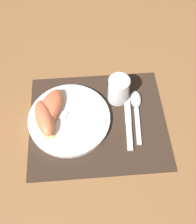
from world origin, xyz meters
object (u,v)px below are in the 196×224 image
Objects in this scene: juice_glass at (118,91)px; spoon at (136,106)px; citrus_wedge_1 at (53,111)px; knife at (128,118)px; citrus_wedge_0 at (50,105)px; citrus_wedge_2 at (44,119)px; plate at (69,119)px; fork at (70,116)px.

juice_glass is 0.07m from spoon.
juice_glass reaches higher than citrus_wedge_1.
spoon is (0.03, 0.04, 0.00)m from knife.
citrus_wedge_2 is at bearing -105.54° from citrus_wedge_0.
citrus_wedge_2 is at bearing -160.48° from juice_glass.
citrus_wedge_0 is (-0.06, 0.04, 0.02)m from plate.
citrus_wedge_0 is at bearing 112.34° from citrus_wedge_1.
spoon is 0.27m from citrus_wedge_0.
plate is at bearing -35.25° from citrus_wedge_0.
fork is at bearing 52.31° from plate.
juice_glass reaches higher than knife.
citrus_wedge_1 reaches higher than plate.
fork is (-0.18, 0.01, 0.02)m from knife.
knife is at bearing -127.51° from spoon.
plate is at bearing -127.69° from fork.
citrus_wedge_1 is at bearing -165.60° from juice_glass.
spoon is at bearing 3.18° from citrus_wedge_1.
juice_glass is 0.17m from fork.
fork is 1.40× the size of citrus_wedge_1.
knife is 0.18m from fork.
juice_glass is 0.48× the size of fork.
citrus_wedge_1 is at bearing 173.49° from knife.
juice_glass is 0.21m from citrus_wedge_1.
citrus_wedge_2 is at bearing -171.43° from spoon.
citrus_wedge_2 reaches higher than plate.
citrus_wedge_0 is at bearing 168.58° from knife.
juice_glass is (0.16, 0.07, 0.03)m from plate.
citrus_wedge_1 is at bearing 159.11° from plate.
juice_glass is at bearing 19.52° from citrus_wedge_2.
fork is (-0.21, -0.03, 0.01)m from spoon.
fork is 0.07m from citrus_wedge_2.
citrus_wedge_0 is 0.96× the size of citrus_wedge_2.
juice_glass is at bearing 8.16° from citrus_wedge_0.
juice_glass is 0.66× the size of citrus_wedge_1.
citrus_wedge_2 is at bearing -172.07° from plate.
citrus_wedge_2 is (-0.28, -0.04, 0.03)m from spoon.
fork reaches higher than spoon.
plate is 0.06m from citrus_wedge_1.
juice_glass is 0.40× the size of knife.
citrus_wedge_1 is (-0.20, -0.05, -0.01)m from juice_glass.
plate is 0.18m from knife.
plate is 1.09× the size of knife.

